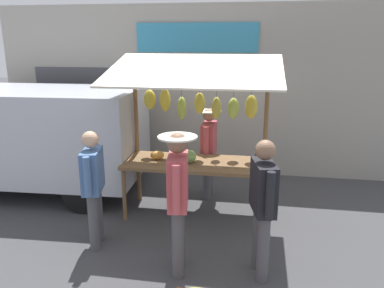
{
  "coord_description": "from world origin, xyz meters",
  "views": [
    {
      "loc": [
        -0.89,
        5.56,
        2.72
      ],
      "look_at": [
        0.0,
        0.3,
        1.25
      ],
      "focal_mm": 35.64,
      "sensor_mm": 36.0,
      "label": 1
    }
  ],
  "objects": [
    {
      "name": "ground_plane",
      "position": [
        0.0,
        0.0,
        0.0
      ],
      "size": [
        40.0,
        40.0,
        0.0
      ],
      "primitive_type": "plane",
      "color": "#424244"
    },
    {
      "name": "street_backdrop",
      "position": [
        0.06,
        -2.2,
        1.7
      ],
      "size": [
        9.0,
        0.3,
        3.4
      ],
      "color": "#9E998E",
      "rests_on": "ground"
    },
    {
      "name": "market_stall",
      "position": [
        0.01,
        -0.07,
        1.56
      ],
      "size": [
        2.5,
        1.46,
        2.5
      ],
      "color": "brown",
      "rests_on": "ground"
    },
    {
      "name": "vendor_with_sunhat",
      "position": [
        -0.12,
        -0.75,
        0.93
      ],
      "size": [
        0.41,
        0.68,
        1.59
      ],
      "rotation": [
        0.0,
        0.0,
        1.53
      ],
      "color": "#4C4C51",
      "rests_on": "ground"
    },
    {
      "name": "shopper_in_grey_tee",
      "position": [
        -0.05,
        1.56,
        1.03
      ],
      "size": [
        0.45,
        0.72,
        1.72
      ],
      "rotation": [
        0.0,
        0.0,
        -1.42
      ],
      "color": "#4C4C51",
      "rests_on": "ground"
    },
    {
      "name": "shopper_in_striped_shirt",
      "position": [
        1.17,
        1.16,
        0.92
      ],
      "size": [
        0.32,
        0.67,
        1.6
      ],
      "rotation": [
        0.0,
        0.0,
        -1.36
      ],
      "color": "#4C4C51",
      "rests_on": "ground"
    },
    {
      "name": "shopper_with_shopping_bag",
      "position": [
        -1.02,
        1.48,
        0.97
      ],
      "size": [
        0.32,
        0.69,
        1.66
      ],
      "rotation": [
        0.0,
        0.0,
        -1.36
      ],
      "color": "#4C4C51",
      "rests_on": "ground"
    },
    {
      "name": "parked_van",
      "position": [
        3.48,
        -0.52,
        1.12
      ],
      "size": [
        4.48,
        2.04,
        1.88
      ],
      "rotation": [
        0.0,
        0.0,
        0.04
      ],
      "color": "silver",
      "rests_on": "ground"
    }
  ]
}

